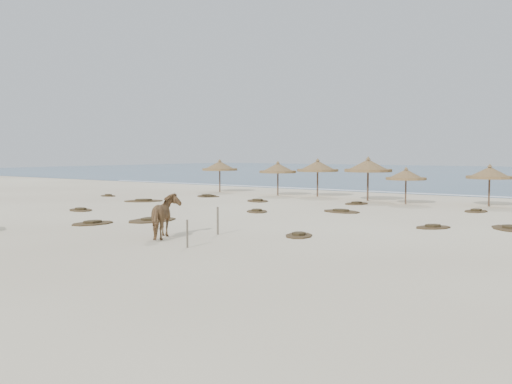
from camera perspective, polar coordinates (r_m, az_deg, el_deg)
ground at (r=27.70m, az=-7.16°, el=-3.14°), size 160.00×160.00×0.00m
foam_line at (r=49.85m, az=13.72°, el=-0.05°), size 70.00×0.60×0.01m
palapa_0 at (r=49.15m, az=-3.65°, el=2.58°), size 3.46×3.46×2.85m
palapa_1 at (r=45.04m, az=2.20°, el=2.36°), size 3.80×3.80×2.76m
palapa_2 at (r=44.21m, az=6.18°, el=2.52°), size 3.95×3.95×2.97m
palapa_3 at (r=40.83m, az=11.14°, el=2.54°), size 3.49×3.49×3.14m
palapa_4 at (r=38.82m, az=14.77°, el=1.64°), size 3.47×3.47×2.47m
palapa_5 at (r=38.83m, az=22.33°, el=1.74°), size 3.40×3.40×2.70m
horse at (r=22.99m, az=-9.02°, el=-2.40°), size 1.94×2.27×1.76m
fence_post_near at (r=23.78m, az=-3.85°, el=-2.88°), size 0.11×0.11×1.16m
fence_post_far at (r=20.63m, az=-6.89°, el=-4.16°), size 0.08×0.08×1.01m
scrub_0 at (r=35.06m, az=-17.14°, el=-1.70°), size 2.25×1.87×0.16m
scrub_1 at (r=40.53m, az=-11.19°, el=-0.85°), size 3.09×3.17×0.16m
scrub_2 at (r=32.75m, az=0.10°, el=-1.91°), size 2.07×2.16×0.16m
scrub_3 at (r=33.03m, az=8.52°, el=-1.91°), size 2.65×2.00×0.16m
scrub_4 at (r=27.04m, az=17.28°, el=-3.35°), size 1.88×2.09×0.16m
scrub_5 at (r=27.82m, az=24.19°, el=-3.32°), size 2.64×2.88×0.16m
scrub_6 at (r=44.35m, az=-4.93°, el=-0.38°), size 2.66×2.78×0.16m
scrub_7 at (r=38.23m, az=10.03°, el=-1.13°), size 1.51×2.12×0.16m
scrub_8 at (r=45.87m, az=-14.56°, el=-0.35°), size 1.71×1.30×0.16m
scrub_9 at (r=28.96m, az=-10.35°, el=-2.76°), size 1.87×2.81×0.16m
scrub_10 at (r=35.19m, az=21.13°, el=-1.77°), size 1.29×1.90×0.16m
scrub_11 at (r=28.35m, az=-16.02°, el=-2.99°), size 1.56×2.24×0.16m
scrub_12 at (r=23.36m, az=4.31°, el=-4.32°), size 1.65×1.96×0.16m
scrub_13 at (r=39.76m, az=0.15°, el=-0.87°), size 2.62×2.54×0.16m
scrub_14 at (r=43.85m, az=-4.62°, el=-0.43°), size 1.72×1.49×0.16m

